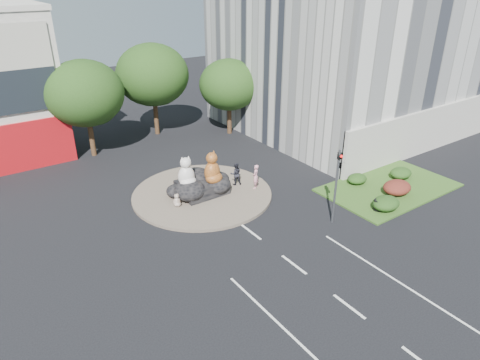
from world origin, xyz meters
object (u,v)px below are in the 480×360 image
object	(u,v)px
cat_white	(186,171)
pedestrian_pink	(256,176)
kitten_calico	(177,200)
pedestrian_dark	(236,174)
cat_tabby	(212,167)
kitten_white	(223,185)
litter_bin	(378,205)

from	to	relation	value
cat_white	pedestrian_pink	bearing A→B (deg)	-3.72
kitten_calico	pedestrian_dark	xyz separation A→B (m)	(5.13, 0.44, 0.39)
cat_tabby	kitten_white	distance (m)	1.91
cat_white	pedestrian_pink	world-z (taller)	cat_white
cat_tabby	pedestrian_dark	size ratio (longest dim) A/B	1.37
pedestrian_pink	pedestrian_dark	bearing A→B (deg)	-95.46
cat_white	kitten_white	distance (m)	3.18
kitten_calico	cat_tabby	bearing A→B (deg)	27.07
cat_white	pedestrian_pink	distance (m)	5.18
kitten_white	pedestrian_dark	xyz separation A→B (m)	(1.25, 0.23, 0.45)
cat_tabby	pedestrian_pink	size ratio (longest dim) A/B	1.29
cat_tabby	litter_bin	distance (m)	11.54
kitten_calico	litter_bin	distance (m)	13.51
kitten_white	pedestrian_dark	distance (m)	1.35
pedestrian_pink	litter_bin	bearing A→B (deg)	84.89
cat_tabby	pedestrian_dark	distance (m)	2.51
cat_tabby	pedestrian_dark	bearing A→B (deg)	-14.96
cat_tabby	litter_bin	bearing A→B (deg)	-67.92
kitten_white	kitten_calico	bearing A→B (deg)	138.60
kitten_calico	cat_white	bearing A→B (deg)	54.22
pedestrian_dark	kitten_calico	bearing A→B (deg)	27.07
cat_tabby	kitten_white	size ratio (longest dim) A/B	2.87
cat_tabby	pedestrian_pink	xyz separation A→B (m)	(3.04, -1.04, -1.16)
kitten_calico	litter_bin	size ratio (longest dim) A/B	1.27
pedestrian_pink	cat_white	bearing A→B (deg)	-57.00
cat_white	litter_bin	bearing A→B (deg)	-27.98
litter_bin	cat_tabby	bearing A→B (deg)	133.75
kitten_calico	kitten_white	bearing A→B (deg)	26.63
kitten_calico	kitten_white	xyz separation A→B (m)	(3.88, 0.21, -0.06)
cat_white	pedestrian_dark	size ratio (longest dim) A/B	1.29
kitten_calico	pedestrian_pink	xyz separation A→B (m)	(5.99, -0.86, 0.44)
kitten_calico	pedestrian_pink	bearing A→B (deg)	15.41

